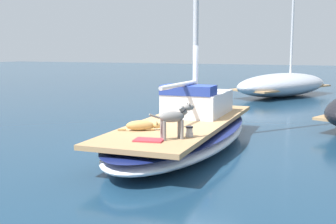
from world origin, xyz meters
name	(u,v)px	position (x,y,z in m)	size (l,w,h in m)	color
ground_plane	(184,147)	(0.00, 0.00, 0.00)	(120.00, 120.00, 0.00)	navy
sailboat_main	(184,134)	(0.00, 0.00, 0.34)	(2.88, 7.35, 0.66)	white
cabin_house	(197,102)	(-0.06, 1.12, 1.01)	(1.51, 2.29, 0.84)	silver
dog_tan	(142,126)	(-0.38, -1.56, 0.77)	(0.85, 0.58, 0.22)	tan
dog_grey	(174,118)	(0.62, -2.13, 1.08)	(0.72, 0.72, 0.70)	gray
deck_winch	(189,132)	(0.81, -1.78, 0.76)	(0.16, 0.16, 0.21)	#B7B7BC
coiled_rope	(147,125)	(-0.51, -1.02, 0.68)	(0.32, 0.32, 0.04)	beige
deck_towel	(149,140)	(0.24, -2.47, 0.68)	(0.56, 0.36, 0.03)	#C6333D
moored_boat_far_astern	(283,84)	(0.34, 13.03, 0.61)	(5.19, 7.28, 6.48)	#B2B7C1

